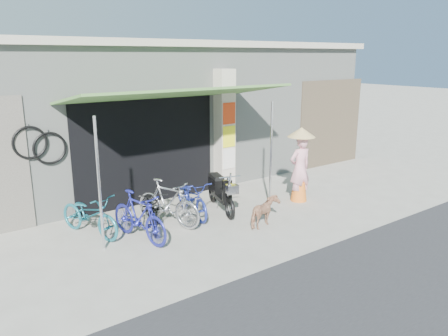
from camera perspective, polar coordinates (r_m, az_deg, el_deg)
ground at (r=8.91m, az=4.87°, el=-7.35°), size 80.00×80.00×0.00m
bicycle_shop at (r=12.65m, az=-10.34°, el=7.56°), size 12.30×5.30×3.66m
shop_pillar at (r=10.87m, az=-0.01°, el=4.91°), size 0.42×0.44×3.00m
awning at (r=9.11m, az=-5.99°, el=9.41°), size 4.60×1.88×2.72m
neighbour_right at (r=13.82m, az=13.75°, el=5.72°), size 2.60×0.06×2.60m
bike_teal at (r=8.62m, az=-17.17°, el=-5.84°), size 1.02×1.65×0.82m
bike_blue at (r=8.16m, az=-11.05°, el=-6.23°), size 0.74×1.59×0.92m
bike_black at (r=8.71m, az=-9.45°, el=-5.16°), size 1.05×1.65×0.82m
bike_silver at (r=8.79m, az=-7.33°, el=-4.50°), size 0.98×1.61×0.94m
bike_navy at (r=9.26m, az=-4.16°, el=-3.87°), size 0.77×1.58×0.80m
street_dog at (r=8.69m, az=5.32°, el=-5.79°), size 0.79×0.54×0.61m
moped at (r=9.57m, az=-0.49°, el=-3.08°), size 0.66×1.59×0.92m
nun at (r=10.21m, az=9.90°, el=0.39°), size 0.64×0.64×1.74m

